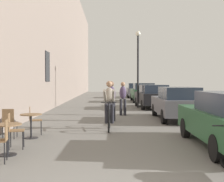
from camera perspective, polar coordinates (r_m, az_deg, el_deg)
building_facade_left at (r=17.91m, az=-13.16°, el=15.21°), size 0.54×68.00×11.67m
cafe_table_mid at (r=7.09m, az=-19.92°, el=-7.72°), size 0.64×0.64×0.72m
cafe_chair_mid_toward_street at (r=7.71m, az=-18.88°, el=-6.97°), size 0.45×0.45×0.89m
cafe_chair_mid_toward_wall at (r=6.51m, az=-21.02°, el=-8.62°), size 0.45×0.45×0.89m
cafe_table_far at (r=8.98m, az=-15.68°, el=-5.67°), size 0.64×0.64×0.72m
cafe_chair_far_toward_street at (r=9.09m, az=-19.63°, el=-5.64°), size 0.40×0.40×0.89m
cafe_chair_far_toward_wall at (r=9.53m, az=-15.25°, el=-5.25°), size 0.46×0.46×0.89m
cyclist_on_bicycle at (r=10.21m, az=-0.55°, el=-3.06°), size 0.52×1.76×1.74m
pedestrian_near at (r=12.32m, az=-0.11°, el=-1.53°), size 0.37×0.28×1.70m
pedestrian_mid at (r=14.41m, az=2.16°, el=-1.10°), size 0.37×0.29×1.67m
street_lamp at (r=18.59m, az=5.14°, el=6.25°), size 0.32×0.32×4.90m
parked_car_second at (r=13.03m, az=12.65°, el=-2.29°), size 1.80×4.12×1.45m
parked_car_third at (r=18.59m, az=7.93°, el=-0.97°), size 1.88×4.23×1.49m
parked_car_fourth at (r=24.33m, az=6.11°, el=-0.21°), size 1.90×4.40×1.56m
parked_car_fifth at (r=30.49m, az=4.66°, el=0.18°), size 1.91×4.32×1.52m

